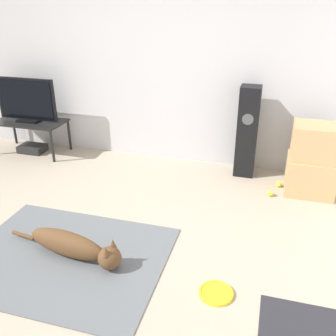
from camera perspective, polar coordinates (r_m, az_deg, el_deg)
ground_plane at (r=3.60m, az=-13.53°, el=-10.61°), size 12.00×12.00×0.00m
wall_back at (r=4.93m, az=-3.06°, el=15.87°), size 8.00×0.06×2.55m
area_rug at (r=3.42m, az=-15.40°, el=-12.95°), size 1.71×1.34×0.01m
dog at (r=3.33m, az=-14.03°, el=-11.49°), size 1.14×0.31×0.25m
frisbee at (r=3.00m, az=7.37°, el=-18.34°), size 0.26×0.26×0.03m
cardboard_box_lower at (r=4.49m, az=20.84°, el=-1.06°), size 0.52×0.45×0.41m
cardboard_box_upper at (r=4.35m, az=21.51°, el=3.71°), size 0.47×0.40×0.38m
floor_speaker at (r=4.60m, az=11.98°, el=5.40°), size 0.24×0.24×1.11m
tv_stand at (r=5.56m, az=-20.27°, el=6.19°), size 0.98×0.51×0.46m
tv at (r=5.47m, az=-20.79°, el=9.60°), size 0.87×0.20×0.59m
tennis_ball_by_boxes at (r=4.34m, az=15.36°, el=-3.75°), size 0.07×0.07×0.07m
tennis_ball_near_speaker at (r=4.57m, az=16.53°, el=-2.39°), size 0.07×0.07×0.07m
game_console at (r=5.69m, az=-19.94°, el=2.82°), size 0.35×0.26×0.10m
door_mat at (r=2.95m, az=22.05°, el=-21.57°), size 0.80×0.40×0.01m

